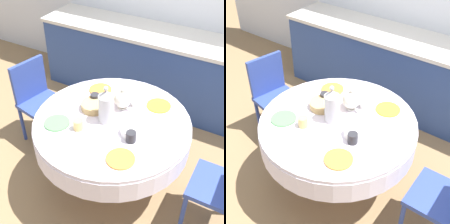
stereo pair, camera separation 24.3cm
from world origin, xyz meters
TOP-DOWN VIEW (x-y plane):
  - ground_plane at (0.00, 0.00)m, footprint 12.00×12.00m
  - kitchen_counter at (0.00, 1.42)m, footprint 3.24×0.64m
  - dining_table at (0.00, 0.00)m, footprint 1.27×1.27m
  - chair_right at (-0.95, 0.19)m, footprint 0.47×0.47m
  - plate_near_left at (-0.35, -0.25)m, footprint 0.20×0.20m
  - cup_near_left at (-0.17, -0.22)m, footprint 0.08×0.08m
  - plate_near_right at (0.26, -0.35)m, footprint 0.20×0.20m
  - cup_near_right at (0.24, -0.14)m, footprint 0.08×0.08m
  - plate_far_left at (-0.30, 0.32)m, footprint 0.20×0.20m
  - cup_far_left at (-0.24, 0.14)m, footprint 0.08×0.08m
  - plate_far_right at (0.25, 0.35)m, footprint 0.20×0.20m
  - cup_far_right at (0.07, 0.27)m, footprint 0.08×0.08m
  - coffee_carafe at (-0.04, -0.03)m, footprint 0.12×0.12m
  - teapot at (-0.00, 0.19)m, footprint 0.20×0.15m
  - bread_basket at (-0.20, 0.06)m, footprint 0.22×0.22m
  - fruit_bowl at (0.21, -0.07)m, footprint 0.17×0.17m

SIDE VIEW (x-z plane):
  - ground_plane at x=0.00m, z-range 0.00..0.00m
  - kitchen_counter at x=0.00m, z-range 0.00..0.88m
  - chair_right at x=-0.95m, z-range 0.06..0.93m
  - dining_table at x=0.00m, z-range 0.24..0.97m
  - plate_near_left at x=-0.35m, z-range 0.73..0.74m
  - plate_near_right at x=0.26m, z-range 0.73..0.74m
  - plate_far_left at x=-0.30m, z-range 0.73..0.74m
  - plate_far_right at x=0.25m, z-range 0.73..0.74m
  - fruit_bowl at x=0.21m, z-range 0.73..0.78m
  - bread_basket at x=-0.20m, z-range 0.73..0.79m
  - cup_near_left at x=-0.17m, z-range 0.73..0.81m
  - cup_near_right at x=0.24m, z-range 0.73..0.81m
  - cup_far_left at x=-0.24m, z-range 0.73..0.81m
  - cup_far_right at x=0.07m, z-range 0.73..0.81m
  - teapot at x=0.00m, z-range 0.72..0.91m
  - coffee_carafe at x=-0.04m, z-range 0.71..1.03m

